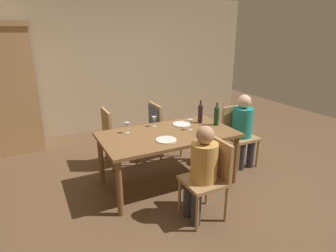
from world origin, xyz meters
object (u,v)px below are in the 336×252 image
(wine_glass_centre, at_px, (154,119))
(chair_far_right, at_px, (159,123))
(dining_table, at_px, (168,139))
(chair_near, at_px, (210,174))
(wine_bottle_tall_green, at_px, (216,115))
(wine_glass_near_right, at_px, (190,122))
(wine_bottle_dark_red, at_px, (200,113))
(chair_right_end, at_px, (238,131))
(armoire_cabinet, at_px, (0,90))
(dinner_plate_host, at_px, (182,124))
(dinner_plate_guest_left, at_px, (166,140))
(wine_glass_near_left, at_px, (127,125))
(chair_far_left, at_px, (114,133))
(person_man_bearded, at_px, (243,126))
(handbag, at_px, (142,153))
(person_woman_host, at_px, (202,167))

(wine_glass_centre, bearing_deg, chair_far_right, 58.23)
(dining_table, height_order, chair_near, chair_near)
(wine_bottle_tall_green, bearing_deg, wine_glass_near_right, -179.04)
(wine_bottle_tall_green, distance_m, wine_bottle_dark_red, 0.24)
(chair_right_end, height_order, wine_glass_near_right, chair_right_end)
(armoire_cabinet, height_order, wine_glass_near_right, armoire_cabinet)
(chair_far_right, relative_size, dinner_plate_host, 3.43)
(chair_far_right, bearing_deg, chair_near, -6.32)
(chair_near, xyz_separation_m, dinner_plate_guest_left, (-0.23, 0.64, 0.22))
(wine_glass_near_left, bearing_deg, wine_glass_centre, 10.56)
(wine_glass_centre, bearing_deg, chair_far_left, 129.23)
(chair_near, bearing_deg, wine_glass_near_left, 26.89)
(wine_bottle_tall_green, relative_size, wine_glass_centre, 2.24)
(dinner_plate_guest_left, bearing_deg, chair_far_left, 107.73)
(armoire_cabinet, bearing_deg, person_man_bearded, -34.69)
(handbag, bearing_deg, chair_far_left, 180.00)
(wine_bottle_dark_red, bearing_deg, chair_far_right, 116.82)
(wine_bottle_dark_red, bearing_deg, wine_glass_centre, 167.74)
(person_man_bearded, bearing_deg, chair_far_right, -41.92)
(wine_glass_near_left, height_order, wine_glass_near_right, same)
(dining_table, height_order, wine_bottle_dark_red, wine_bottle_dark_red)
(person_man_bearded, height_order, dinner_plate_guest_left, person_man_bearded)
(dining_table, relative_size, person_woman_host, 1.62)
(chair_near, relative_size, chair_far_left, 1.00)
(person_man_bearded, bearing_deg, armoire_cabinet, -34.69)
(person_woman_host, relative_size, wine_glass_near_left, 7.44)
(chair_far_left, relative_size, person_woman_host, 0.83)
(chair_far_right, relative_size, handbag, 3.29)
(person_woman_host, relative_size, handbag, 3.96)
(dining_table, xyz_separation_m, dinner_plate_guest_left, (-0.14, -0.23, 0.09))
(wine_glass_centre, distance_m, wine_glass_near_right, 0.52)
(dinner_plate_host, bearing_deg, dinner_plate_guest_left, -136.65)
(chair_right_end, distance_m, chair_far_right, 1.27)
(wine_glass_centre, xyz_separation_m, wine_glass_near_right, (0.39, -0.35, 0.00))
(armoire_cabinet, height_order, chair_near, armoire_cabinet)
(armoire_cabinet, bearing_deg, dinner_plate_host, -40.74)
(dining_table, xyz_separation_m, chair_right_end, (1.28, 0.09, -0.13))
(armoire_cabinet, height_order, wine_bottle_tall_green, armoire_cabinet)
(wine_bottle_tall_green, relative_size, dinner_plate_guest_left, 1.27)
(chair_far_right, bearing_deg, person_woman_host, -9.96)
(wine_bottle_tall_green, bearing_deg, chair_right_end, 10.91)
(chair_far_right, distance_m, wine_glass_near_left, 1.01)
(dining_table, xyz_separation_m, dinner_plate_host, (0.34, 0.23, 0.09))
(person_man_bearded, bearing_deg, wine_glass_centre, -15.10)
(wine_glass_centre, distance_m, dinner_plate_guest_left, 0.57)
(dining_table, xyz_separation_m, person_woman_host, (-0.03, -0.87, -0.02))
(chair_near, relative_size, person_man_bearded, 0.81)
(armoire_cabinet, distance_m, chair_far_right, 2.70)
(chair_right_end, xyz_separation_m, wine_glass_centre, (-1.33, 0.25, 0.32))
(wine_glass_centre, xyz_separation_m, handbag, (-0.00, 0.54, -0.74))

